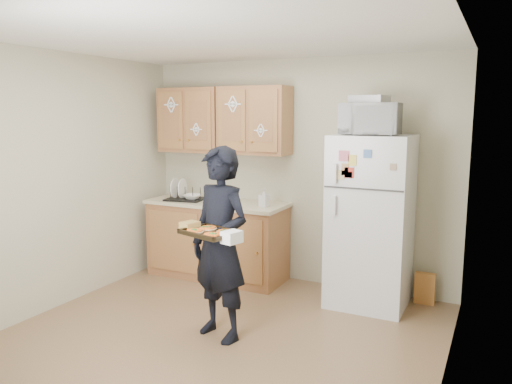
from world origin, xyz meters
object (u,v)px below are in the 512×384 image
refrigerator (371,221)px  dish_rack (185,193)px  person (220,244)px  microwave (370,119)px  baking_tray (210,233)px

refrigerator → dish_rack: 2.18m
refrigerator → person: 1.63m
refrigerator → microwave: microwave is taller
baking_tray → microwave: bearing=77.8°
refrigerator → microwave: bearing=-117.9°
baking_tray → person: bearing=122.0°
person → dish_rack: person is taller
microwave → dish_rack: 2.32m
person → dish_rack: size_ratio=3.83×
baking_tray → dish_rack: bearing=145.8°
refrigerator → person: size_ratio=1.04×
microwave → dish_rack: bearing=176.8°
microwave → refrigerator: bearing=59.2°
person → baking_tray: size_ratio=3.90×
person → microwave: 1.88m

